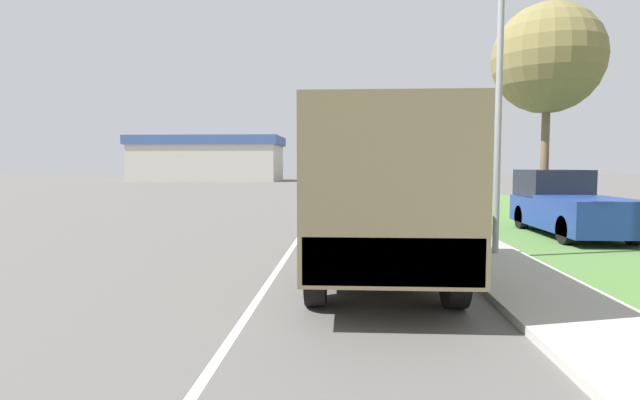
{
  "coord_description": "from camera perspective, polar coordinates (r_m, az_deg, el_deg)",
  "views": [
    {
      "loc": [
        1.4,
        3.96,
        2.1
      ],
      "look_at": [
        0.78,
        15.14,
        1.32
      ],
      "focal_mm": 28.0,
      "sensor_mm": 36.0,
      "label": 1
    }
  ],
  "objects": [
    {
      "name": "building_distant",
      "position": [
        68.95,
        -12.62,
        4.65
      ],
      "size": [
        19.74,
        9.65,
        5.91
      ],
      "color": "beige",
      "rests_on": "ground"
    },
    {
      "name": "lane_centre_stripe",
      "position": [
        36.13,
        0.95,
        0.68
      ],
      "size": [
        0.12,
        120.0,
        0.0
      ],
      "color": "silver",
      "rests_on": "ground"
    },
    {
      "name": "grass_strip_right",
      "position": [
        36.87,
        14.9,
        0.62
      ],
      "size": [
        7.0,
        120.0,
        0.02
      ],
      "color": "#4C7538",
      "rests_on": "ground"
    },
    {
      "name": "car_second_ahead",
      "position": [
        34.49,
        3.9,
        1.69
      ],
      "size": [
        1.92,
        4.67,
        1.59
      ],
      "color": "silver",
      "rests_on": "ground"
    },
    {
      "name": "ground_plane",
      "position": [
        36.13,
        0.95,
        0.67
      ],
      "size": [
        180.0,
        180.0,
        0.0
      ],
      "primitive_type": "plane",
      "color": "#565451"
    },
    {
      "name": "military_truck",
      "position": [
        9.54,
        6.5,
        1.34
      ],
      "size": [
        2.34,
        7.38,
        3.0
      ],
      "color": "#545B3D",
      "rests_on": "ground"
    },
    {
      "name": "tree_mid_right",
      "position": [
        18.1,
        24.58,
        14.43
      ],
      "size": [
        3.48,
        3.48,
        7.23
      ],
      "color": "brown",
      "rests_on": "grass_strip_right"
    },
    {
      "name": "lamp_post",
      "position": [
        12.0,
        18.86,
        14.13
      ],
      "size": [
        1.69,
        0.24,
        6.93
      ],
      "color": "gray",
      "rests_on": "sidewalk_right"
    },
    {
      "name": "pickup_truck",
      "position": [
        16.71,
        26.39,
        -0.53
      ],
      "size": [
        1.97,
        5.03,
        1.93
      ],
      "color": "navy",
      "rests_on": "grass_strip_right"
    },
    {
      "name": "sidewalk_right",
      "position": [
        36.23,
        8.08,
        0.74
      ],
      "size": [
        1.8,
        120.0,
        0.12
      ],
      "color": "#ADAAA3",
      "rests_on": "ground"
    },
    {
      "name": "car_nearest_ahead",
      "position": [
        21.97,
        5.16,
        0.27
      ],
      "size": [
        1.9,
        4.82,
        1.49
      ],
      "color": "silver",
      "rests_on": "ground"
    }
  ]
}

